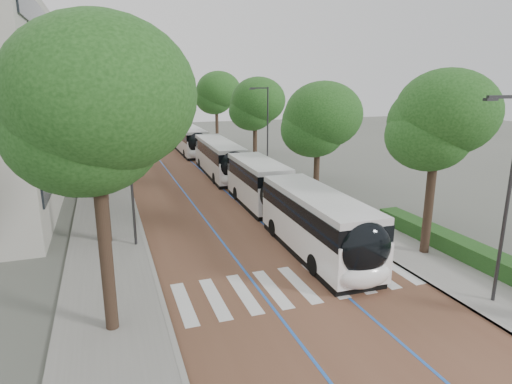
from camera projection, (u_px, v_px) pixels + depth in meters
ground at (305, 296)px, 17.55m from camera, size 160.00×160.00×0.00m
road at (166, 152)px, 54.06m from camera, size 11.00×140.00×0.02m
sidewalk_left at (104, 154)px, 51.62m from camera, size 4.00×140.00×0.12m
sidewalk_right at (223, 148)px, 56.47m from camera, size 4.00×140.00×0.12m
kerb_left at (120, 154)px, 52.23m from camera, size 0.20×140.00×0.14m
kerb_right at (209, 149)px, 55.86m from camera, size 0.20×140.00×0.14m
zebra_crossing at (299, 284)px, 18.52m from camera, size 10.55×3.60×0.01m
lane_line_left at (153, 152)px, 53.53m from camera, size 0.12×126.00×0.01m
lane_line_right at (179, 151)px, 54.57m from camera, size 0.12×126.00×0.01m
hedge at (478, 255)px, 20.36m from camera, size 1.20×14.00×0.80m
streetlight_near at (506, 185)px, 15.75m from camera, size 1.82×0.20×8.00m
streetlight_far at (266, 124)px, 38.57m from camera, size 1.82×0.20×8.00m
lamp_post_left at (131, 171)px, 21.85m from camera, size 0.14×0.14×8.00m
trees_left at (98, 98)px, 37.39m from camera, size 6.49×60.98×10.01m
trees_right at (264, 106)px, 41.51m from camera, size 6.04×47.41×9.44m
lead_bus at (288, 203)px, 25.02m from camera, size 3.09×18.47×3.20m
bus_queued_0 at (220, 159)px, 39.69m from camera, size 3.06×12.50×3.20m
bus_queued_1 at (190, 140)px, 52.34m from camera, size 2.72×12.44×3.20m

